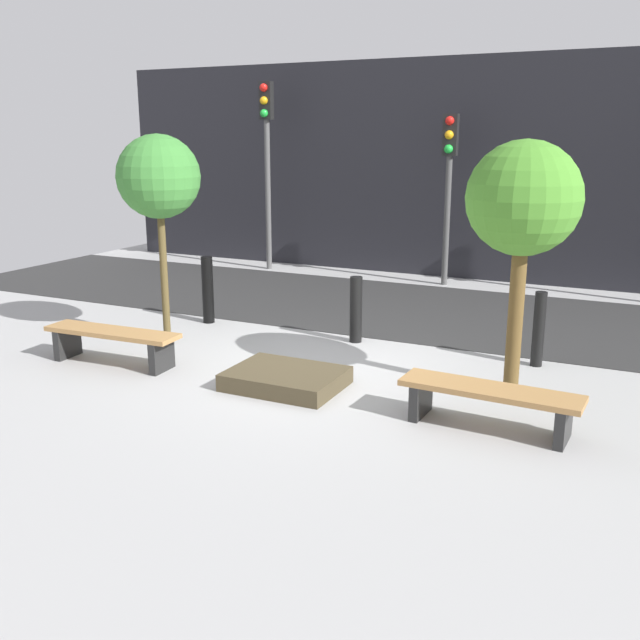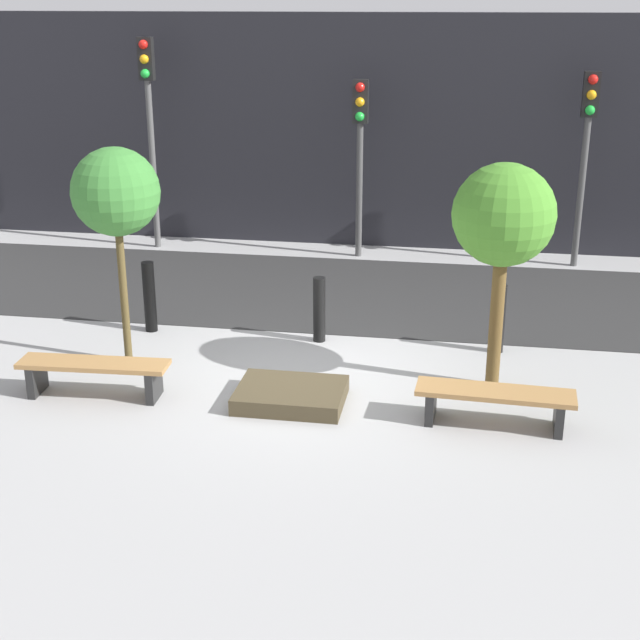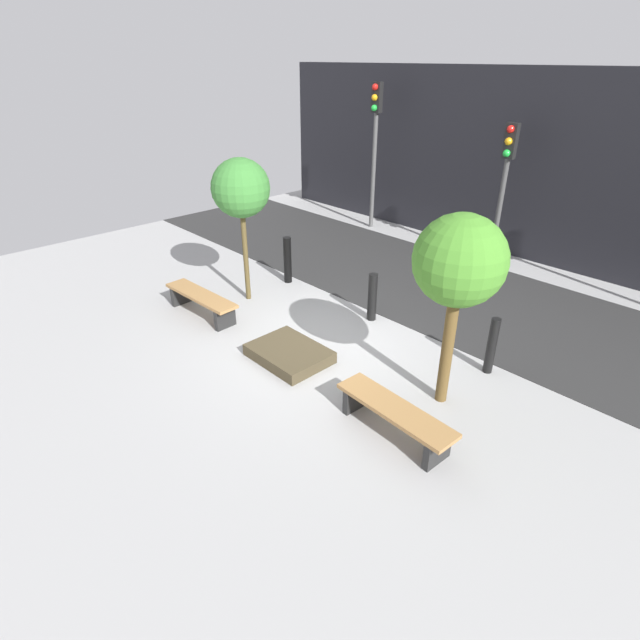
# 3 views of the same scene
# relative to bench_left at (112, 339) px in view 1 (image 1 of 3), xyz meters

# --- Properties ---
(ground_plane) EXTENTS (18.00, 18.00, 0.00)m
(ground_plane) POSITION_rel_bench_left_xyz_m (2.46, 0.96, -0.34)
(ground_plane) COLOR #A0A0A0
(road_strip) EXTENTS (18.00, 4.01, 0.01)m
(road_strip) POSITION_rel_bench_left_xyz_m (2.46, 4.58, -0.33)
(road_strip) COLOR #2A2A2A
(road_strip) RESTS_ON ground
(building_facade) EXTENTS (16.20, 0.50, 4.44)m
(building_facade) POSITION_rel_bench_left_xyz_m (2.46, 7.91, 1.88)
(building_facade) COLOR black
(building_facade) RESTS_ON ground
(bench_left) EXTENTS (1.89, 0.53, 0.46)m
(bench_left) POSITION_rel_bench_left_xyz_m (0.00, 0.00, 0.00)
(bench_left) COLOR black
(bench_left) RESTS_ON ground
(bench_right) EXTENTS (1.85, 0.56, 0.44)m
(bench_right) POSITION_rel_bench_left_xyz_m (4.91, -0.00, -0.01)
(bench_right) COLOR black
(bench_right) RESTS_ON ground
(planter_bed) EXTENTS (1.32, 1.00, 0.20)m
(planter_bed) POSITION_rel_bench_left_xyz_m (2.46, 0.20, -0.23)
(planter_bed) COLOR #453B27
(planter_bed) RESTS_ON ground
(tree_behind_left_bench) EXTENTS (1.15, 1.15, 2.93)m
(tree_behind_left_bench) POSITION_rel_bench_left_xyz_m (-0.00, 1.13, 2.01)
(tree_behind_left_bench) COLOR #4F4123
(tree_behind_left_bench) RESTS_ON ground
(tree_behind_right_bench) EXTENTS (1.26, 1.26, 2.88)m
(tree_behind_right_bench) POSITION_rel_bench_left_xyz_m (4.91, 1.13, 1.88)
(tree_behind_right_bench) COLOR brown
(tree_behind_right_bench) RESTS_ON ground
(bollard_far_left) EXTENTS (0.18, 0.18, 1.07)m
(bollard_far_left) POSITION_rel_bench_left_xyz_m (-0.10, 2.33, 0.20)
(bollard_far_left) COLOR black
(bollard_far_left) RESTS_ON ground
(bollard_left) EXTENTS (0.18, 0.18, 0.96)m
(bollard_left) POSITION_rel_bench_left_xyz_m (2.46, 2.33, 0.15)
(bollard_left) COLOR black
(bollard_left) RESTS_ON ground
(bollard_center) EXTENTS (0.15, 0.15, 0.98)m
(bollard_center) POSITION_rel_bench_left_xyz_m (5.01, 2.33, 0.16)
(bollard_center) COLOR black
(bollard_center) RESTS_ON ground
(traffic_light_west) EXTENTS (0.28, 0.27, 4.01)m
(traffic_light_west) POSITION_rel_bench_left_xyz_m (-1.58, 6.88, 2.42)
(traffic_light_west) COLOR #505050
(traffic_light_west) RESTS_ON ground
(traffic_light_mid_west) EXTENTS (0.28, 0.27, 3.30)m
(traffic_light_mid_west) POSITION_rel_bench_left_xyz_m (2.46, 6.87, 1.96)
(traffic_light_mid_west) COLOR #484848
(traffic_light_mid_west) RESTS_ON ground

